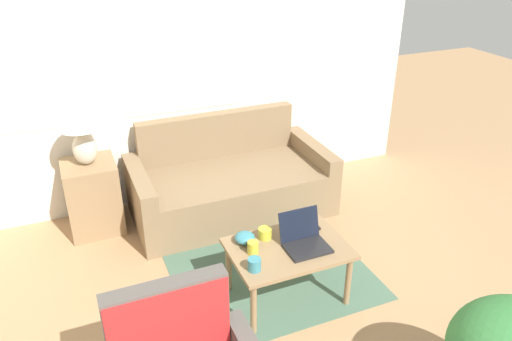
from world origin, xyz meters
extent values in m
cube|color=white|center=(0.00, 4.12, 1.30)|extent=(5.94, 0.05, 2.60)
cube|color=white|center=(-0.69, 4.09, 1.55)|extent=(1.10, 0.01, 1.30)
cube|color=white|center=(0.54, 4.09, 1.55)|extent=(1.10, 0.01, 1.30)
cube|color=#476651|center=(0.78, 2.93, 0.00)|extent=(1.51, 2.01, 0.01)
cube|color=#846B4C|center=(0.82, 3.58, 0.22)|extent=(1.56, 0.91, 0.43)
cube|color=#846B4C|center=(0.82, 3.97, 0.44)|extent=(1.56, 0.12, 0.87)
cube|color=#846B4C|center=(-0.03, 3.58, 0.29)|extent=(0.14, 0.91, 0.58)
cube|color=#846B4C|center=(1.67, 3.58, 0.29)|extent=(0.14, 0.91, 0.58)
cube|color=#937551|center=(-0.41, 3.79, 0.33)|extent=(0.45, 0.45, 0.65)
ellipsoid|color=beige|center=(-0.41, 3.79, 0.79)|extent=(0.20, 0.20, 0.28)
cylinder|color=tan|center=(-0.41, 3.79, 0.96)|extent=(0.02, 0.02, 0.06)
cone|color=white|center=(-0.41, 3.79, 1.09)|extent=(0.39, 0.39, 0.20)
cube|color=#8E704C|center=(0.78, 2.29, 0.43)|extent=(0.84, 0.59, 0.03)
cylinder|color=#8E704C|center=(0.41, 2.04, 0.21)|extent=(0.04, 0.04, 0.41)
cylinder|color=#8E704C|center=(1.15, 2.04, 0.21)|extent=(0.04, 0.04, 0.41)
cylinder|color=#8E704C|center=(0.41, 2.53, 0.21)|extent=(0.04, 0.04, 0.41)
cylinder|color=#8E704C|center=(1.15, 2.53, 0.21)|extent=(0.04, 0.04, 0.41)
cube|color=black|center=(0.89, 2.21, 0.45)|extent=(0.31, 0.22, 0.02)
cube|color=black|center=(0.89, 2.35, 0.57)|extent=(0.31, 0.07, 0.22)
cylinder|color=gold|center=(0.67, 2.46, 0.49)|extent=(0.10, 0.10, 0.08)
cylinder|color=teal|center=(0.46, 2.14, 0.49)|extent=(0.09, 0.09, 0.09)
cylinder|color=gold|center=(0.52, 2.32, 0.49)|extent=(0.08, 0.08, 0.09)
ellipsoid|color=teal|center=(0.51, 2.46, 0.48)|extent=(0.15, 0.15, 0.08)
cube|color=black|center=(1.07, 2.46, 0.45)|extent=(0.05, 0.15, 0.02)
camera|label=1|loc=(-0.56, -0.31, 2.54)|focal=35.00mm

